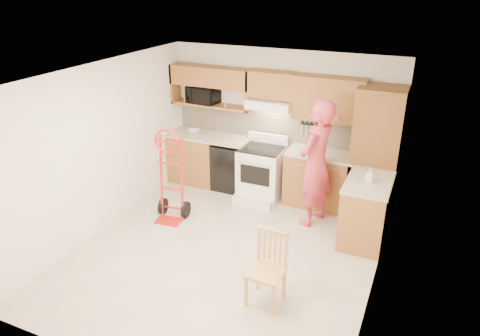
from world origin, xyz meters
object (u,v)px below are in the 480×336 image
Objects in this scene: microwave at (203,95)px; range at (260,169)px; person at (316,163)px; hand_truck at (169,180)px; dining_chair at (266,270)px.

microwave is 1.69m from range.
microwave is at bearing -93.76° from person.
microwave is 0.51× the size of range.
hand_truck is (-2.08, -0.84, -0.31)m from person.
hand_truck is at bearing -53.92° from person.
range is 1.63m from hand_truck.
microwave is at bearing 165.85° from range.
range is 0.54× the size of person.
dining_chair is (2.29, -2.81, -1.20)m from microwave.
dining_chair is (1.05, -2.50, -0.09)m from range.
range is (1.24, -0.31, -1.11)m from microwave.
person is 2.26m from hand_truck.
person is at bearing 92.23° from dining_chair.
dining_chair is (-0.00, -2.07, -0.54)m from person.
hand_truck is (-1.02, -1.26, 0.15)m from range.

